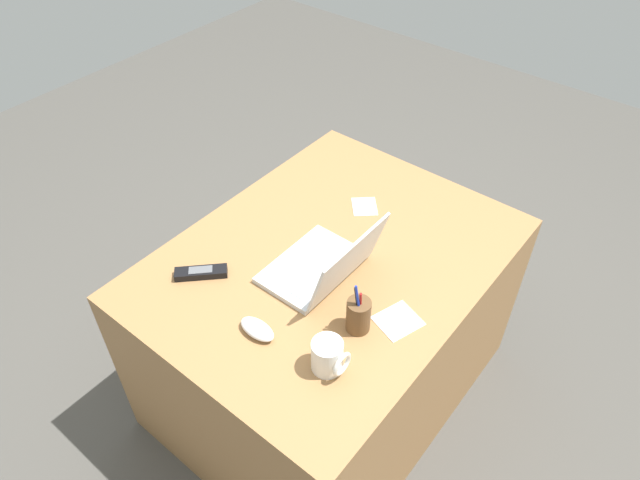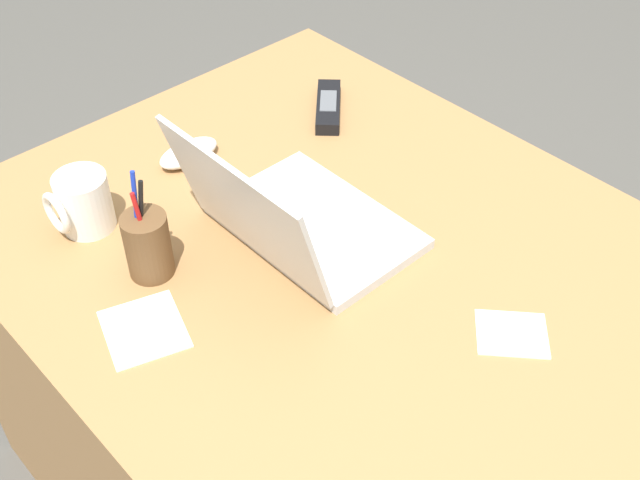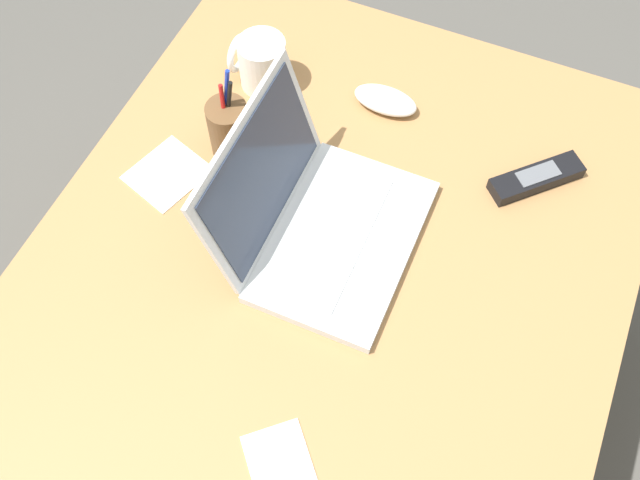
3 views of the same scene
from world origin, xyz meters
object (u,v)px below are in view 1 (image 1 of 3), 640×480
pen_holder (358,315)px  laptop (324,265)px  coffee_mug_white (328,356)px  cordless_phone (201,273)px  computer_mouse (257,329)px

pen_holder → laptop: bearing=-115.9°
coffee_mug_white → cordless_phone: bearing=-92.3°
laptop → pen_holder: size_ratio=1.76×
computer_mouse → cordless_phone: computer_mouse is taller
coffee_mug_white → pen_holder: pen_holder is taller
laptop → computer_mouse: (0.29, -0.01, -0.03)m
laptop → cordless_phone: size_ratio=2.19×
laptop → coffee_mug_white: laptop is taller
cordless_phone → pen_holder: (-0.14, 0.50, 0.04)m
cordless_phone → pen_holder: size_ratio=0.80×
coffee_mug_white → cordless_phone: 0.51m
coffee_mug_white → cordless_phone: size_ratio=0.67×
computer_mouse → cordless_phone: 0.29m
laptop → computer_mouse: laptop is taller
cordless_phone → pen_holder: pen_holder is taller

